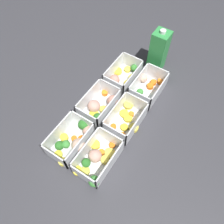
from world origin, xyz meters
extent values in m
plane|color=#38383D|center=(0.00, 0.00, 0.00)|extent=(4.00, 4.00, 0.00)
cube|color=white|center=(-0.18, -0.06, 0.00)|extent=(0.17, 0.11, 0.00)
cube|color=white|center=(-0.18, -0.11, 0.04)|extent=(0.17, 0.01, 0.08)
cube|color=white|center=(-0.18, -0.01, 0.04)|extent=(0.17, 0.01, 0.08)
cube|color=white|center=(-0.27, -0.06, 0.04)|extent=(0.01, 0.11, 0.08)
cube|color=white|center=(-0.10, -0.06, 0.04)|extent=(0.01, 0.11, 0.08)
sphere|color=#D19E8C|center=(-0.18, -0.05, 0.03)|extent=(0.07, 0.07, 0.05)
cylinder|color=yellow|center=(-0.26, -0.02, 0.01)|extent=(0.05, 0.05, 0.01)
cylinder|color=yellow|center=(-0.15, -0.02, 0.01)|extent=(0.05, 0.05, 0.02)
cylinder|color=#DBC647|center=(-0.17, -0.08, 0.01)|extent=(0.04, 0.04, 0.02)
cylinder|color=#DBC647|center=(-0.14, -0.08, 0.01)|extent=(0.05, 0.05, 0.01)
cylinder|color=#519448|center=(-0.26, -0.10, 0.01)|extent=(0.01, 0.01, 0.01)
sphere|color=#42933D|center=(-0.26, -0.10, 0.03)|extent=(0.04, 0.04, 0.04)
cylinder|color=#407A37|center=(-0.22, -0.04, 0.01)|extent=(0.01, 0.01, 0.01)
sphere|color=#2D7228|center=(-0.22, -0.04, 0.03)|extent=(0.03, 0.03, 0.03)
cylinder|color=#DBC647|center=(-0.24, -0.05, 0.01)|extent=(0.04, 0.04, 0.01)
cylinder|color=orange|center=(-0.16, -0.06, 0.01)|extent=(0.02, 0.02, 0.01)
cylinder|color=orange|center=(-0.11, -0.07, 0.01)|extent=(0.03, 0.03, 0.01)
cube|color=white|center=(0.00, -0.06, 0.00)|extent=(0.17, 0.11, 0.00)
cube|color=white|center=(0.00, -0.11, 0.04)|extent=(0.17, 0.01, 0.08)
cube|color=white|center=(0.00, -0.01, 0.04)|extent=(0.17, 0.01, 0.08)
cube|color=white|center=(-0.08, -0.06, 0.04)|extent=(0.01, 0.11, 0.08)
cube|color=white|center=(0.08, -0.06, 0.04)|extent=(0.01, 0.11, 0.08)
cylinder|color=yellow|center=(-0.02, -0.07, 0.01)|extent=(0.04, 0.04, 0.01)
cylinder|color=#DBC647|center=(-0.01, -0.10, 0.01)|extent=(0.05, 0.05, 0.02)
cylinder|color=orange|center=(0.04, -0.07, 0.01)|extent=(0.03, 0.03, 0.01)
cylinder|color=orange|center=(-0.06, -0.08, 0.01)|extent=(0.03, 0.03, 0.01)
cylinder|color=#DBC647|center=(0.07, -0.03, 0.01)|extent=(0.05, 0.05, 0.02)
cylinder|color=orange|center=(-0.04, -0.04, 0.01)|extent=(0.03, 0.03, 0.01)
cylinder|color=yellow|center=(0.02, -0.06, 0.01)|extent=(0.05, 0.05, 0.01)
cylinder|color=yellow|center=(0.03, -0.04, 0.01)|extent=(0.05, 0.05, 0.01)
cube|color=white|center=(0.18, -0.06, 0.00)|extent=(0.17, 0.11, 0.00)
cube|color=white|center=(0.18, -0.11, 0.04)|extent=(0.17, 0.01, 0.08)
cube|color=white|center=(0.18, -0.01, 0.04)|extent=(0.17, 0.01, 0.08)
cube|color=white|center=(0.10, -0.06, 0.04)|extent=(0.01, 0.11, 0.08)
cube|color=white|center=(0.27, -0.06, 0.04)|extent=(0.01, 0.11, 0.08)
cylinder|color=orange|center=(0.26, -0.09, 0.01)|extent=(0.04, 0.04, 0.02)
cylinder|color=#519448|center=(0.14, -0.05, 0.01)|extent=(0.01, 0.01, 0.02)
sphere|color=#42933D|center=(0.14, -0.05, 0.03)|extent=(0.03, 0.03, 0.03)
cylinder|color=#DBC647|center=(0.11, -0.06, 0.01)|extent=(0.04, 0.04, 0.01)
cylinder|color=orange|center=(0.21, -0.06, 0.01)|extent=(0.04, 0.04, 0.01)
cylinder|color=orange|center=(0.24, -0.06, 0.01)|extent=(0.03, 0.03, 0.01)
sphere|color=beige|center=(0.23, -0.02, 0.02)|extent=(0.05, 0.05, 0.04)
cube|color=white|center=(-0.18, 0.06, 0.00)|extent=(0.17, 0.11, 0.00)
cube|color=white|center=(-0.18, 0.01, 0.04)|extent=(0.17, 0.01, 0.08)
cube|color=white|center=(-0.18, 0.11, 0.04)|extent=(0.17, 0.01, 0.08)
cube|color=white|center=(-0.27, 0.06, 0.04)|extent=(0.01, 0.11, 0.08)
cube|color=white|center=(-0.10, 0.06, 0.04)|extent=(0.01, 0.11, 0.08)
cylinder|color=#407A37|center=(-0.11, 0.06, 0.01)|extent=(0.01, 0.01, 0.02)
sphere|color=#2D7228|center=(-0.11, 0.06, 0.03)|extent=(0.04, 0.04, 0.04)
cylinder|color=orange|center=(-0.15, 0.04, 0.01)|extent=(0.03, 0.03, 0.01)
sphere|color=#D19E8C|center=(-0.12, 0.03, 0.02)|extent=(0.05, 0.05, 0.04)
cylinder|color=orange|center=(-0.17, 0.06, 0.01)|extent=(0.03, 0.03, 0.01)
cylinder|color=#519448|center=(-0.21, 0.06, 0.01)|extent=(0.01, 0.01, 0.01)
sphere|color=#42933D|center=(-0.21, 0.06, 0.03)|extent=(0.03, 0.03, 0.03)
cylinder|color=#DBC647|center=(-0.26, 0.04, 0.01)|extent=(0.04, 0.04, 0.01)
sphere|color=beige|center=(-0.18, 0.02, 0.03)|extent=(0.07, 0.07, 0.05)
cylinder|color=yellow|center=(-0.18, 0.09, 0.01)|extent=(0.03, 0.03, 0.01)
cylinder|color=yellow|center=(-0.25, 0.07, 0.01)|extent=(0.04, 0.04, 0.01)
cylinder|color=#407A37|center=(-0.22, 0.08, 0.01)|extent=(0.01, 0.01, 0.01)
sphere|color=#2D7228|center=(-0.22, 0.08, 0.03)|extent=(0.03, 0.03, 0.03)
cube|color=white|center=(0.00, 0.06, 0.00)|extent=(0.17, 0.11, 0.00)
cube|color=white|center=(0.00, 0.01, 0.04)|extent=(0.17, 0.01, 0.08)
cube|color=white|center=(0.00, 0.11, 0.04)|extent=(0.17, 0.01, 0.08)
cube|color=white|center=(-0.08, 0.06, 0.04)|extent=(0.01, 0.11, 0.08)
cube|color=white|center=(0.08, 0.06, 0.04)|extent=(0.01, 0.11, 0.08)
cylinder|color=orange|center=(0.07, 0.08, 0.01)|extent=(0.04, 0.04, 0.02)
sphere|color=tan|center=(0.05, 0.03, 0.03)|extent=(0.05, 0.05, 0.05)
cylinder|color=#407A37|center=(-0.05, 0.03, 0.01)|extent=(0.01, 0.01, 0.02)
sphere|color=#2D7228|center=(-0.05, 0.03, 0.03)|extent=(0.03, 0.03, 0.03)
cylinder|color=#DBC647|center=(0.00, 0.04, 0.01)|extent=(0.04, 0.04, 0.01)
sphere|color=#D19E8C|center=(-0.02, 0.07, 0.03)|extent=(0.07, 0.07, 0.05)
cylinder|color=yellow|center=(-0.04, 0.06, 0.01)|extent=(0.06, 0.06, 0.02)
cube|color=white|center=(0.18, 0.06, 0.00)|extent=(0.17, 0.11, 0.00)
cube|color=white|center=(0.18, 0.01, 0.04)|extent=(0.17, 0.01, 0.08)
cube|color=white|center=(0.18, 0.11, 0.04)|extent=(0.17, 0.01, 0.08)
cube|color=white|center=(0.10, 0.06, 0.04)|extent=(0.01, 0.11, 0.08)
cube|color=white|center=(0.27, 0.06, 0.04)|extent=(0.01, 0.11, 0.08)
cylinder|color=yellow|center=(0.21, 0.10, 0.01)|extent=(0.04, 0.04, 0.01)
cylinder|color=#49883F|center=(0.25, 0.05, 0.01)|extent=(0.01, 0.01, 0.01)
sphere|color=#388433|center=(0.25, 0.05, 0.03)|extent=(0.03, 0.03, 0.03)
cylinder|color=#DBC647|center=(0.21, 0.03, 0.01)|extent=(0.05, 0.05, 0.02)
cylinder|color=orange|center=(0.13, 0.02, 0.01)|extent=(0.03, 0.03, 0.01)
sphere|color=tan|center=(0.15, 0.08, 0.03)|extent=(0.06, 0.06, 0.05)
cylinder|color=yellow|center=(0.17, 0.03, 0.01)|extent=(0.04, 0.04, 0.01)
cylinder|color=#DBC647|center=(0.24, 0.07, 0.01)|extent=(0.04, 0.04, 0.01)
cube|color=green|center=(0.33, -0.02, 0.10)|extent=(0.07, 0.07, 0.19)
cylinder|color=white|center=(0.33, -0.02, 0.20)|extent=(0.02, 0.02, 0.01)
camera|label=1|loc=(-0.39, -0.25, 0.75)|focal=35.00mm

